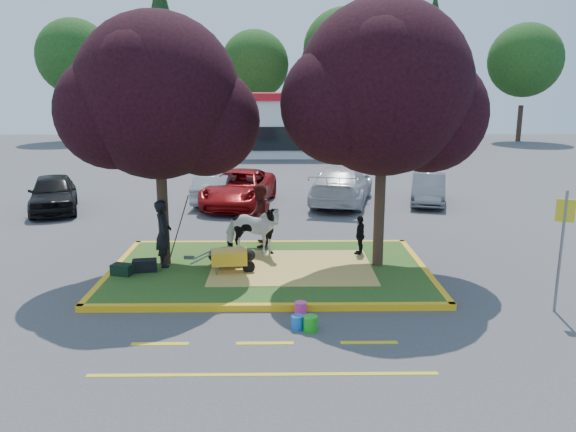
{
  "coord_description": "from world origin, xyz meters",
  "views": [
    {
      "loc": [
        0.31,
        -14.11,
        4.77
      ],
      "look_at": [
        0.51,
        0.5,
        1.42
      ],
      "focal_mm": 35.0,
      "sensor_mm": 36.0,
      "label": 1
    }
  ],
  "objects_px": {
    "wheelbarrow": "(230,257)",
    "bucket_green": "(310,324)",
    "calf": "(229,256)",
    "car_silver": "(216,187)",
    "cow": "(252,230)",
    "handler": "(163,233)",
    "bucket_pink": "(301,308)",
    "sign_post": "(562,237)",
    "car_black": "(53,193)",
    "bucket_blue": "(298,322)"
  },
  "relations": [
    {
      "from": "bucket_blue",
      "to": "car_black",
      "type": "xyz_separation_m",
      "value": [
        -9.29,
        11.25,
        0.59
      ]
    },
    {
      "from": "wheelbarrow",
      "to": "bucket_green",
      "type": "height_order",
      "value": "wheelbarrow"
    },
    {
      "from": "bucket_green",
      "to": "bucket_pink",
      "type": "xyz_separation_m",
      "value": [
        -0.17,
        0.85,
        -0.02
      ]
    },
    {
      "from": "calf",
      "to": "car_silver",
      "type": "xyz_separation_m",
      "value": [
        -1.37,
        9.09,
        0.26
      ]
    },
    {
      "from": "wheelbarrow",
      "to": "bucket_pink",
      "type": "relative_size",
      "value": 5.84
    },
    {
      "from": "calf",
      "to": "car_silver",
      "type": "bearing_deg",
      "value": 107.2
    },
    {
      "from": "bucket_pink",
      "to": "car_silver",
      "type": "xyz_separation_m",
      "value": [
        -3.18,
        12.14,
        0.51
      ]
    },
    {
      "from": "handler",
      "to": "sign_post",
      "type": "height_order",
      "value": "sign_post"
    },
    {
      "from": "cow",
      "to": "calf",
      "type": "relative_size",
      "value": 1.53
    },
    {
      "from": "sign_post",
      "to": "car_silver",
      "type": "distance_m",
      "value": 14.91
    },
    {
      "from": "handler",
      "to": "car_silver",
      "type": "xyz_separation_m",
      "value": [
        0.33,
        9.16,
        -0.38
      ]
    },
    {
      "from": "bucket_blue",
      "to": "car_silver",
      "type": "height_order",
      "value": "car_silver"
    },
    {
      "from": "wheelbarrow",
      "to": "bucket_pink",
      "type": "height_order",
      "value": "wheelbarrow"
    },
    {
      "from": "calf",
      "to": "bucket_pink",
      "type": "xyz_separation_m",
      "value": [
        1.81,
        -3.05,
        -0.25
      ]
    },
    {
      "from": "bucket_pink",
      "to": "car_silver",
      "type": "relative_size",
      "value": 0.07
    },
    {
      "from": "wheelbarrow",
      "to": "bucket_blue",
      "type": "bearing_deg",
      "value": -68.28
    },
    {
      "from": "bucket_green",
      "to": "bucket_pink",
      "type": "distance_m",
      "value": 0.86
    },
    {
      "from": "bucket_green",
      "to": "car_black",
      "type": "xyz_separation_m",
      "value": [
        -9.54,
        11.35,
        0.57
      ]
    },
    {
      "from": "car_silver",
      "to": "cow",
      "type": "bearing_deg",
      "value": 107.39
    },
    {
      "from": "car_silver",
      "to": "calf",
      "type": "bearing_deg",
      "value": 102.57
    },
    {
      "from": "sign_post",
      "to": "bucket_pink",
      "type": "relative_size",
      "value": 9.69
    },
    {
      "from": "bucket_green",
      "to": "bucket_blue",
      "type": "relative_size",
      "value": 1.12
    },
    {
      "from": "bucket_pink",
      "to": "cow",
      "type": "bearing_deg",
      "value": 107.29
    },
    {
      "from": "calf",
      "to": "sign_post",
      "type": "xyz_separation_m",
      "value": [
        7.36,
        -2.95,
        1.28
      ]
    },
    {
      "from": "bucket_green",
      "to": "sign_post",
      "type": "bearing_deg",
      "value": 9.95
    },
    {
      "from": "calf",
      "to": "bucket_blue",
      "type": "xyz_separation_m",
      "value": [
        1.72,
        -3.79,
        -0.25
      ]
    },
    {
      "from": "cow",
      "to": "sign_post",
      "type": "xyz_separation_m",
      "value": [
        6.78,
        -3.83,
        0.8
      ]
    },
    {
      "from": "wheelbarrow",
      "to": "bucket_blue",
      "type": "height_order",
      "value": "wheelbarrow"
    },
    {
      "from": "sign_post",
      "to": "bucket_green",
      "type": "distance_m",
      "value": 5.68
    },
    {
      "from": "cow",
      "to": "bucket_blue",
      "type": "relative_size",
      "value": 6.11
    },
    {
      "from": "cow",
      "to": "car_black",
      "type": "bearing_deg",
      "value": 66.63
    },
    {
      "from": "bucket_green",
      "to": "car_black",
      "type": "bearing_deg",
      "value": 130.05
    },
    {
      "from": "bucket_green",
      "to": "car_silver",
      "type": "bearing_deg",
      "value": 104.45
    },
    {
      "from": "cow",
      "to": "sign_post",
      "type": "relative_size",
      "value": 0.64
    },
    {
      "from": "sign_post",
      "to": "car_silver",
      "type": "xyz_separation_m",
      "value": [
        -8.74,
        12.04,
        -1.02
      ]
    },
    {
      "from": "handler",
      "to": "bucket_blue",
      "type": "relative_size",
      "value": 6.36
    },
    {
      "from": "cow",
      "to": "handler",
      "type": "distance_m",
      "value": 2.48
    },
    {
      "from": "wheelbarrow",
      "to": "car_black",
      "type": "relative_size",
      "value": 0.38
    },
    {
      "from": "bucket_pink",
      "to": "car_black",
      "type": "xyz_separation_m",
      "value": [
        -9.37,
        10.51,
        0.59
      ]
    },
    {
      "from": "cow",
      "to": "sign_post",
      "type": "bearing_deg",
      "value": -103.97
    },
    {
      "from": "cow",
      "to": "handler",
      "type": "bearing_deg",
      "value": 128.05
    },
    {
      "from": "calf",
      "to": "wheelbarrow",
      "type": "relative_size",
      "value": 0.69
    },
    {
      "from": "cow",
      "to": "car_black",
      "type": "height_order",
      "value": "cow"
    },
    {
      "from": "handler",
      "to": "car_silver",
      "type": "height_order",
      "value": "handler"
    },
    {
      "from": "car_black",
      "to": "car_silver",
      "type": "bearing_deg",
      "value": -4.16
    },
    {
      "from": "calf",
      "to": "wheelbarrow",
      "type": "bearing_deg",
      "value": -74.72
    },
    {
      "from": "wheelbarrow",
      "to": "sign_post",
      "type": "bearing_deg",
      "value": -23.38
    },
    {
      "from": "calf",
      "to": "bucket_green",
      "type": "distance_m",
      "value": 4.38
    },
    {
      "from": "car_black",
      "to": "sign_post",
      "type": "bearing_deg",
      "value": -53.83
    },
    {
      "from": "bucket_green",
      "to": "cow",
      "type": "bearing_deg",
      "value": 106.23
    }
  ]
}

